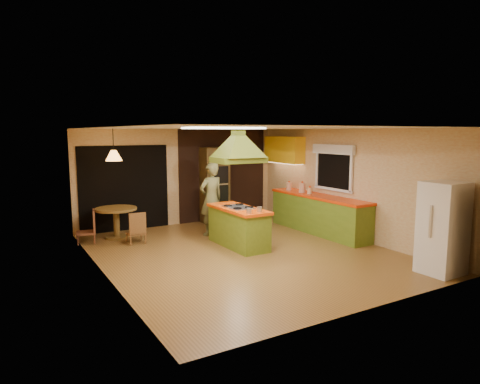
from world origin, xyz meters
TOP-DOWN VIEW (x-y plane):
  - ground at (0.00, 0.00)m, footprint 6.50×6.50m
  - room_walls at (0.00, 0.00)m, footprint 5.50×6.50m
  - ceiling_plane at (0.00, 0.00)m, footprint 6.50×6.50m
  - brick_panel at (1.25, 3.23)m, footprint 2.64×0.03m
  - nook_opening at (-1.50, 3.23)m, footprint 2.20×0.03m
  - right_counter at (2.45, 0.60)m, footprint 0.62×3.05m
  - upper_cabinets at (2.57, 2.20)m, footprint 0.34×1.40m
  - window_right at (2.70, 0.40)m, footprint 0.12×1.35m
  - fluor_panel at (-1.10, -1.20)m, footprint 1.20×0.60m
  - kitchen_island at (0.16, 0.52)m, footprint 0.68×1.67m
  - range_hood at (0.16, 0.52)m, footprint 1.03×0.75m
  - man at (0.11, 1.70)m, footprint 0.69×0.51m
  - refrigerator at (2.29, -2.79)m, footprint 0.66×0.63m
  - wall_oven at (0.83, 2.95)m, footprint 0.69×0.63m
  - dining_table at (-1.91, 2.53)m, footprint 0.94×0.94m
  - chair_left at (-2.61, 2.43)m, footprint 0.47×0.47m
  - chair_near at (-1.66, 1.88)m, footprint 0.40×0.40m
  - pendant_lamp at (-1.91, 2.53)m, footprint 0.46×0.46m
  - canister_large at (2.40, 1.18)m, footprint 0.20×0.20m
  - canister_medium at (2.40, 1.73)m, footprint 0.17×0.17m
  - canister_small at (2.40, 0.89)m, footprint 0.15×0.15m

SIDE VIEW (x-z plane):
  - ground at x=0.00m, z-range 0.00..0.00m
  - chair_near at x=-1.66m, z-range 0.00..0.70m
  - chair_left at x=-2.61m, z-range 0.00..0.73m
  - kitchen_island at x=0.16m, z-range 0.00..0.85m
  - right_counter at x=2.45m, z-range 0.00..0.92m
  - dining_table at x=-1.91m, z-range 0.14..0.85m
  - refrigerator at x=2.29m, z-range 0.00..1.59m
  - man at x=0.11m, z-range 0.00..1.73m
  - canister_small at x=2.40m, z-range 0.92..1.07m
  - wall_oven at x=0.83m, z-range 0.00..2.02m
  - canister_medium at x=2.40m, z-range 0.92..1.11m
  - canister_large at x=2.40m, z-range 0.92..1.16m
  - nook_opening at x=-1.50m, z-range 0.00..2.10m
  - room_walls at x=0.00m, z-range -2.00..4.50m
  - brick_panel at x=1.25m, z-range 0.00..2.50m
  - window_right at x=2.70m, z-range 1.24..2.30m
  - pendant_lamp at x=-1.91m, z-range 1.78..2.02m
  - upper_cabinets at x=2.57m, z-range 1.60..2.30m
  - range_hood at x=0.16m, z-range 1.86..2.65m
  - fluor_panel at x=-1.10m, z-range 2.47..2.50m
  - ceiling_plane at x=0.00m, z-range 2.50..2.50m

